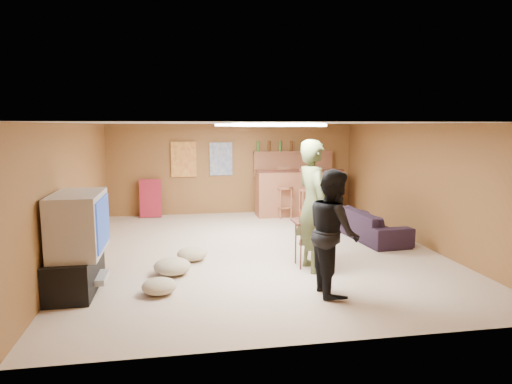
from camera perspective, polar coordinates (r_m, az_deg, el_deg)
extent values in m
plane|color=#C3AB95|center=(8.05, 0.25, -7.27)|extent=(7.00, 7.00, 0.00)
cube|color=silver|center=(7.75, 0.26, 8.60)|extent=(6.00, 7.00, 0.02)
cube|color=brown|center=(11.26, -2.88, 2.91)|extent=(6.00, 0.02, 2.20)
cube|color=brown|center=(4.47, 8.18, -5.53)|extent=(6.00, 0.02, 2.20)
cube|color=brown|center=(7.87, -21.78, -0.03)|extent=(0.02, 7.00, 2.20)
cube|color=brown|center=(8.85, 19.75, 0.94)|extent=(0.02, 7.00, 2.20)
cube|color=black|center=(6.56, -21.64, -9.24)|extent=(0.55, 1.30, 0.50)
cube|color=#B2B2B7|center=(6.55, -19.68, -10.08)|extent=(0.35, 0.50, 0.08)
cube|color=#B2B2B7|center=(6.39, -21.34, -3.67)|extent=(0.60, 1.10, 0.80)
cube|color=navy|center=(6.33, -18.58, -3.63)|extent=(0.02, 0.95, 0.65)
cube|color=brown|center=(11.08, 5.22, -0.07)|extent=(2.00, 0.60, 1.10)
cube|color=#3F1B14|center=(10.77, 5.60, 2.63)|extent=(2.10, 0.12, 0.05)
cube|color=brown|center=(11.41, 4.69, 4.98)|extent=(2.00, 0.18, 0.05)
cube|color=brown|center=(11.45, 4.65, 3.49)|extent=(2.00, 0.14, 0.60)
cube|color=#BF3F26|center=(11.12, -9.03, 4.04)|extent=(0.60, 0.03, 0.85)
cube|color=#334C99|center=(11.17, -4.40, 4.14)|extent=(0.55, 0.03, 0.80)
cube|color=#A21D32|center=(11.08, -13.05, -0.77)|extent=(0.50, 0.26, 0.91)
cube|color=white|center=(6.28, 2.69, 8.37)|extent=(1.20, 0.60, 0.04)
cube|color=white|center=(8.93, -1.11, 8.38)|extent=(1.20, 0.60, 0.04)
imported|color=#4D5631|center=(6.84, 7.12, -1.69)|extent=(0.56, 0.77, 1.96)
imported|color=black|center=(5.96, 9.65, -4.92)|extent=(0.63, 0.80, 1.62)
imported|color=black|center=(9.06, 14.11, -3.96)|extent=(0.89, 1.93, 0.55)
cube|color=#3F1B14|center=(7.14, 6.86, -6.37)|extent=(0.56, 0.45, 0.72)
cylinder|color=#A3220A|center=(7.08, 5.72, -3.01)|extent=(0.11, 0.11, 0.11)
cylinder|color=#A3220A|center=(6.99, 7.84, -3.19)|extent=(0.10, 0.10, 0.11)
cylinder|color=navy|center=(7.17, 7.82, -2.94)|extent=(0.10, 0.10, 0.10)
ellipsoid|color=tan|center=(6.87, -10.42, -9.12)|extent=(0.57, 0.57, 0.24)
ellipsoid|color=tan|center=(7.50, -8.01, -7.66)|extent=(0.55, 0.55, 0.22)
ellipsoid|color=tan|center=(6.16, -12.01, -11.44)|extent=(0.46, 0.46, 0.20)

